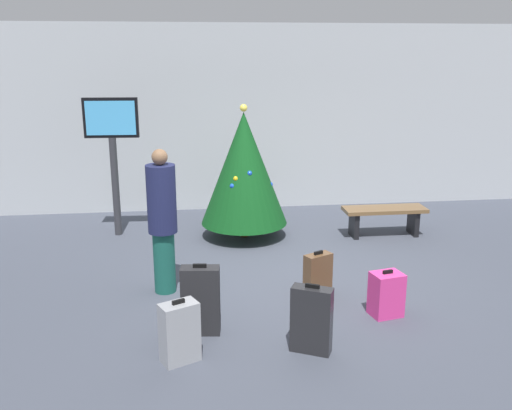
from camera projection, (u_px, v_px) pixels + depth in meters
name	position (u px, v px, depth m)	size (l,w,h in m)	color
ground_plane	(290.00, 276.00, 7.70)	(16.00, 16.00, 0.00)	#424754
back_wall	(257.00, 118.00, 10.71)	(16.00, 0.20, 3.47)	#B7BCC1
holiday_tree	(244.00, 169.00, 9.03)	(1.40, 1.40, 2.18)	#4C3319
flight_info_kiosk	(112.00, 141.00, 9.02)	(0.86, 0.13, 2.26)	#333338
waiting_bench	(384.00, 215.00, 9.29)	(1.36, 0.44, 0.48)	brown
traveller_0	(162.00, 219.00, 6.96)	(0.46, 0.46, 1.84)	#19594C
suitcase_0	(311.00, 320.00, 5.68)	(0.44, 0.33, 0.74)	#232326
suitcase_1	(386.00, 294.00, 6.49)	(0.39, 0.34, 0.56)	#E5388C
suitcase_2	(201.00, 300.00, 6.05)	(0.43, 0.24, 0.80)	#232326
suitcase_3	(318.00, 275.00, 6.99)	(0.38, 0.30, 0.60)	brown
suitcase_4	(180.00, 332.00, 5.51)	(0.42, 0.35, 0.66)	#9EA0A5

